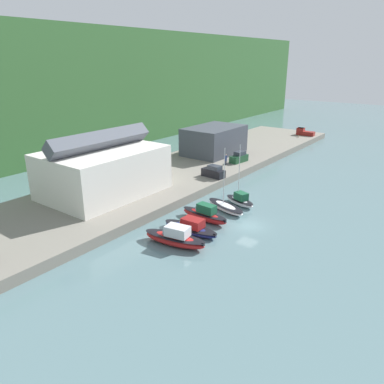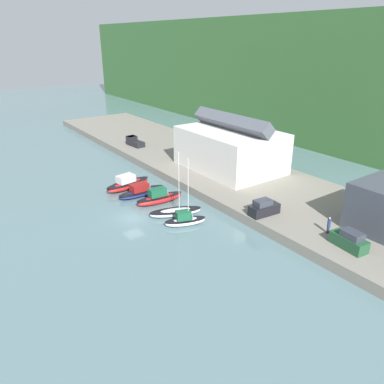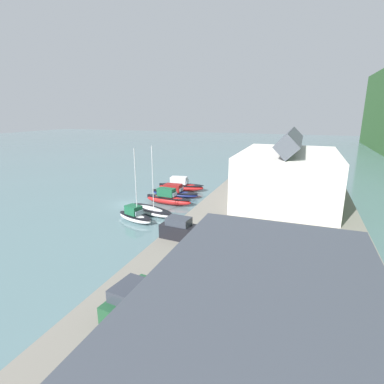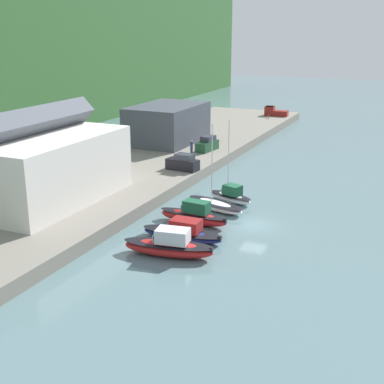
# 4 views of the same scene
# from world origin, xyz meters

# --- Properties ---
(ground_plane) EXTENTS (320.00, 320.00, 0.00)m
(ground_plane) POSITION_xyz_m (0.00, 0.00, 0.00)
(ground_plane) COLOR slate
(quay_promenade) EXTENTS (130.37, 20.04, 1.38)m
(quay_promenade) POSITION_xyz_m (0.00, 21.38, 0.69)
(quay_promenade) COLOR gray
(quay_promenade) RESTS_ON ground_plane
(harbor_clubhouse) EXTENTS (17.90, 12.61, 9.94)m
(harbor_clubhouse) POSITION_xyz_m (-5.48, 22.48, 5.11)
(harbor_clubhouse) COLOR silver
(harbor_clubhouse) RESTS_ON quay_promenade
(yacht_club_building) EXTENTS (13.69, 9.11, 5.89)m
(yacht_club_building) POSITION_xyz_m (26.59, 23.36, 4.32)
(yacht_club_building) COLOR #3D424C
(yacht_club_building) RESTS_ON quay_promenade
(moored_boat_0) EXTENTS (3.73, 8.48, 2.50)m
(moored_boat_0) POSITION_xyz_m (-10.22, 4.38, 0.91)
(moored_boat_0) COLOR red
(moored_boat_0) RESTS_ON ground_plane
(moored_boat_1) EXTENTS (2.68, 8.11, 2.04)m
(moored_boat_1) POSITION_xyz_m (-6.44, 4.87, 0.72)
(moored_boat_1) COLOR navy
(moored_boat_1) RESTS_ON ground_plane
(moored_boat_2) EXTENTS (2.40, 7.67, 2.46)m
(moored_boat_2) POSITION_xyz_m (-2.17, 5.68, 0.89)
(moored_boat_2) COLOR red
(moored_boat_2) RESTS_ON ground_plane
(moored_boat_3) EXTENTS (4.65, 7.83, 9.36)m
(moored_boat_3) POSITION_xyz_m (2.77, 5.37, 0.52)
(moored_boat_3) COLOR white
(moored_boat_3) RESTS_ON ground_plane
(moored_boat_4) EXTENTS (3.64, 5.97, 9.37)m
(moored_boat_4) POSITION_xyz_m (5.98, 4.77, 0.74)
(moored_boat_4) COLOR silver
(moored_boat_4) RESTS_ON ground_plane
(parked_car_0) EXTENTS (2.16, 4.34, 2.16)m
(parked_car_0) POSITION_xyz_m (11.77, 13.58, 2.30)
(parked_car_0) COLOR black
(parked_car_0) RESTS_ON quay_promenade
(parked_car_1) EXTENTS (4.38, 2.28, 2.16)m
(parked_car_1) POSITION_xyz_m (23.45, 15.15, 2.30)
(parked_car_1) COLOR #1E4C2D
(parked_car_1) RESTS_ON quay_promenade
(pickup_truck_1) EXTENTS (2.30, 4.86, 1.90)m
(pickup_truck_1) POSITION_xyz_m (58.83, 15.15, 2.20)
(pickup_truck_1) COLOR maroon
(pickup_truck_1) RESTS_ON quay_promenade
(person_on_quay) EXTENTS (0.40, 0.40, 2.14)m
(person_on_quay) POSITION_xyz_m (20.01, 16.15, 2.48)
(person_on_quay) COLOR #232838
(person_on_quay) RESTS_ON quay_promenade
(dog_on_quay) EXTENTS (0.88, 0.54, 0.68)m
(dog_on_quay) POSITION_xyz_m (54.74, 15.09, 1.84)
(dog_on_quay) COLOR brown
(dog_on_quay) RESTS_ON quay_promenade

